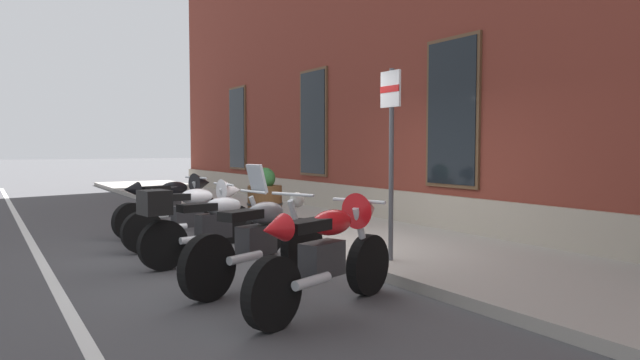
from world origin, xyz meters
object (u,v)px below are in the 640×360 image
motorcycle_silver_touring (209,223)px  motorcycle_red_sport (331,248)px  parking_sign (391,137)px  motorcycle_black_sport (174,202)px  motorcycle_grey_naked (261,241)px  barrel_planter (265,199)px  motorcycle_white_sport (196,211)px

motorcycle_silver_touring → motorcycle_red_sport: bearing=6.0°
parking_sign → motorcycle_black_sport: bearing=-161.1°
motorcycle_grey_naked → parking_sign: bearing=86.6°
parking_sign → barrel_planter: size_ratio=2.31×
motorcycle_grey_naked → barrel_planter: size_ratio=2.02×
motorcycle_grey_naked → barrel_planter: (-3.95, 1.95, 0.05)m
motorcycle_silver_touring → parking_sign: 2.60m
motorcycle_red_sport → motorcycle_black_sport: bearing=179.1°
motorcycle_black_sport → motorcycle_silver_touring: motorcycle_silver_touring is taller
motorcycle_white_sport → parking_sign: size_ratio=0.88×
motorcycle_grey_naked → motorcycle_white_sport: bearing=176.3°
motorcycle_black_sport → motorcycle_red_sport: bearing=-0.9°
motorcycle_red_sport → motorcycle_silver_touring: bearing=-174.0°
motorcycle_white_sport → motorcycle_silver_touring: motorcycle_silver_touring is taller
motorcycle_white_sport → barrel_planter: 2.19m
motorcycle_white_sport → parking_sign: (2.77, 1.54, 1.09)m
motorcycle_silver_touring → parking_sign: size_ratio=0.90×
motorcycle_grey_naked → motorcycle_red_sport: 1.16m
motorcycle_white_sport → barrel_planter: size_ratio=2.05×
motorcycle_silver_touring → motorcycle_grey_naked: size_ratio=1.03×
motorcycle_black_sport → motorcycle_silver_touring: 2.73m
motorcycle_silver_touring → barrel_planter: (-2.54, 2.03, 0.01)m
motorcycle_white_sport → motorcycle_silver_touring: size_ratio=0.98×
motorcycle_silver_touring → motorcycle_red_sport: motorcycle_silver_touring is taller
motorcycle_grey_naked → parking_sign: 2.07m
motorcycle_grey_naked → barrel_planter: 4.41m
motorcycle_white_sport → motorcycle_grey_naked: motorcycle_white_sport is taller
motorcycle_black_sport → motorcycle_grey_naked: (4.12, -0.27, -0.08)m
motorcycle_white_sport → motorcycle_red_sport: motorcycle_red_sport is taller
motorcycle_black_sport → motorcycle_grey_naked: bearing=-3.7°
motorcycle_grey_naked → motorcycle_red_sport: size_ratio=1.04×
parking_sign → barrel_planter: (-4.06, 0.23, -1.10)m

